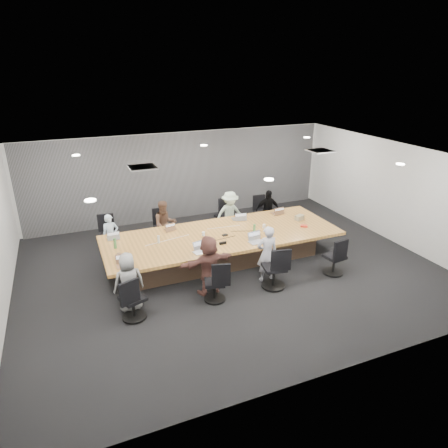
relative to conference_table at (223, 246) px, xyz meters
name	(u,v)px	position (x,y,z in m)	size (l,w,h in m)	color
floor	(230,268)	(0.00, -0.50, -0.40)	(10.00, 8.00, 0.00)	black
ceiling	(231,158)	(0.00, -0.50, 2.40)	(10.00, 8.00, 0.00)	white
wall_back	(182,176)	(0.00, 3.50, 1.00)	(10.00, 2.80, 0.00)	beige
wall_front	(334,303)	(0.00, -4.50, 1.00)	(10.00, 2.80, 0.00)	beige
wall_right	(393,192)	(5.00, -0.50, 1.00)	(8.00, 2.80, 0.00)	beige
curtain	(182,176)	(0.00, 3.42, 1.00)	(9.80, 0.04, 2.80)	#5E5E62
conference_table	(223,246)	(0.00, 0.00, 0.00)	(6.00, 2.20, 0.74)	brown
chair_0	(110,237)	(-2.62, 1.70, 0.00)	(0.54, 0.54, 0.80)	black
chair_1	(162,230)	(-1.16, 1.70, -0.03)	(0.50, 0.50, 0.74)	black
chair_2	(225,219)	(0.79, 1.70, 0.03)	(0.59, 0.59, 0.87)	black
chair_3	(262,215)	(2.03, 1.70, -0.03)	(0.49, 0.49, 0.73)	black
chair_4	(133,302)	(-2.62, -1.70, -0.02)	(0.51, 0.51, 0.76)	black
chair_5	(215,285)	(-0.88, -1.70, -0.04)	(0.49, 0.49, 0.73)	black
chair_6	(274,271)	(0.56, -1.70, 0.02)	(0.57, 0.57, 0.84)	black
chair_7	(334,259)	(2.23, -1.70, -0.02)	(0.51, 0.51, 0.76)	black
person_0	(111,236)	(-2.62, 1.35, 0.18)	(0.42, 0.28, 1.16)	silver
laptop_0	(113,238)	(-2.62, 0.80, 0.35)	(0.30, 0.20, 0.02)	#B2B2B7
person_1	(165,224)	(-1.16, 1.35, 0.27)	(0.65, 0.51, 1.35)	brown
laptop_1	(170,229)	(-1.16, 0.80, 0.35)	(0.28, 0.19, 0.02)	#8C6647
person_2	(230,214)	(0.79, 1.35, 0.29)	(0.89, 0.51, 1.38)	#ABC4AE
laptop_2	(238,219)	(0.79, 0.80, 0.35)	(0.33, 0.23, 0.02)	#B2B2B7
person_3	(268,210)	(2.03, 1.35, 0.24)	(0.75, 0.31, 1.28)	black
laptop_3	(277,213)	(2.03, 0.80, 0.35)	(0.33, 0.23, 0.02)	#8C6647
person_4	(129,282)	(-2.62, -1.35, 0.24)	(0.63, 0.41, 1.28)	gray
laptop_4	(124,266)	(-2.62, -0.80, 0.35)	(0.30, 0.21, 0.02)	#8C6647
person_5	(209,265)	(-0.88, -1.35, 0.28)	(1.27, 0.40, 1.37)	brown
laptop_5	(200,252)	(-0.88, -0.80, 0.35)	(0.32, 0.22, 0.02)	#B2B2B7
person_6	(267,254)	(0.56, -1.35, 0.28)	(0.50, 0.33, 1.37)	#ADACB9
laptop_6	(256,242)	(0.56, -0.80, 0.35)	(0.36, 0.24, 0.02)	#B2B2B7
bottle_green_left	(115,243)	(-2.65, 0.18, 0.46)	(0.07, 0.07, 0.25)	#468846
bottle_green_right	(254,229)	(0.78, -0.24, 0.45)	(0.06, 0.06, 0.23)	#468846
bottle_clear	(159,239)	(-1.64, 0.07, 0.44)	(0.06, 0.06, 0.19)	silver
cup_white_far	(203,234)	(-0.49, 0.09, 0.39)	(0.08, 0.08, 0.10)	white
cup_white_near	(264,226)	(1.17, -0.05, 0.39)	(0.08, 0.08, 0.10)	white
mug_brown	(119,256)	(-2.65, -0.39, 0.40)	(0.10, 0.10, 0.12)	brown
mic_left	(212,240)	(-0.39, -0.27, 0.35)	(0.15, 0.10, 0.03)	black
mic_right	(225,235)	(0.02, -0.12, 0.35)	(0.14, 0.09, 0.03)	black
stapler	(223,243)	(-0.23, -0.58, 0.37)	(0.17, 0.04, 0.06)	black
canvas_bag	(299,218)	(2.35, 0.10, 0.41)	(0.25, 0.15, 0.13)	gray
snack_packet	(304,226)	(2.19, -0.38, 0.36)	(0.19, 0.12, 0.04)	red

